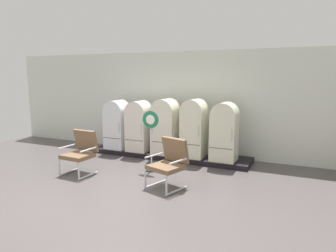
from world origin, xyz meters
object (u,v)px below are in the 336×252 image
Objects in this scene: refrigerator_0 at (118,123)px; armchair_left at (81,151)px; refrigerator_3 at (194,126)px; refrigerator_2 at (166,125)px; refrigerator_1 at (139,124)px; sign_stand at (151,144)px; refrigerator_4 at (224,130)px; armchair_right at (169,161)px.

armchair_left is (0.34, -2.03, -0.33)m from refrigerator_0.
refrigerator_3 is 2.90m from armchair_left.
refrigerator_3 reaches higher than armchair_left.
refrigerator_3 reaches higher than refrigerator_2.
refrigerator_1 is 1.42× the size of armchair_left.
sign_stand is (1.37, 0.86, 0.12)m from armchair_left.
refrigerator_4 is at bearing -0.28° from refrigerator_1.
armchair_right is (1.82, -2.00, -0.34)m from refrigerator_1.
refrigerator_0 is 2.09m from sign_stand.
sign_stand is at bearing -141.38° from refrigerator_4.
refrigerator_2 reaches higher than armchair_left.
armchair_right is (0.19, -2.00, -0.39)m from refrigerator_3.
refrigerator_1 is at bearing 79.28° from armchair_left.
armchair_left is 2.21m from armchair_right.
refrigerator_2 is 1.50× the size of armchair_right.
refrigerator_3 is 1.04× the size of refrigerator_4.
armchair_left is (-0.38, -2.03, -0.34)m from refrigerator_1.
refrigerator_0 reaches higher than armchair_right.
refrigerator_4 is 1.46× the size of armchair_right.
refrigerator_1 reaches higher than refrigerator_0.
sign_stand is (0.98, -1.17, -0.22)m from refrigerator_1.
sign_stand is at bearing -50.03° from refrigerator_1.
refrigerator_1 is at bearing -179.01° from refrigerator_2.
refrigerator_0 reaches higher than sign_stand.
refrigerator_4 reaches higher than armchair_left.
refrigerator_4 is (3.16, -0.01, 0.03)m from refrigerator_0.
refrigerator_0 is 0.93× the size of refrigerator_3.
sign_stand is at bearing -118.79° from refrigerator_3.
refrigerator_0 is at bearing 179.77° from refrigerator_4.
refrigerator_4 reaches higher than sign_stand.
refrigerator_2 is 0.99× the size of refrigerator_3.
armchair_right is (-0.62, -1.98, -0.36)m from refrigerator_4.
armchair_left is 0.70× the size of sign_stand.
refrigerator_0 is 3.25m from armchair_right.
armchair_right is at bearing -107.26° from refrigerator_4.
refrigerator_1 is 1.63m from refrigerator_3.
refrigerator_0 is at bearing -179.82° from refrigerator_3.
armchair_right is at bearing 0.96° from armchair_left.
refrigerator_4 is at bearing 72.74° from armchair_right.
refrigerator_1 reaches higher than sign_stand.
refrigerator_2 is 1.62m from refrigerator_4.
armchair_left is (-1.20, -2.05, -0.38)m from refrigerator_2.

